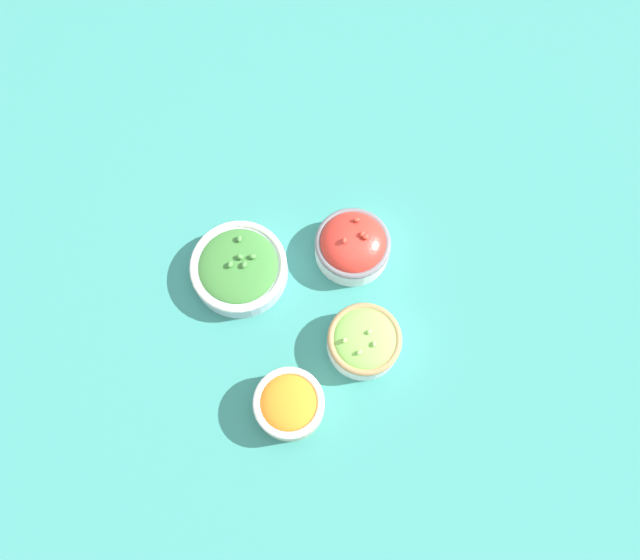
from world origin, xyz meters
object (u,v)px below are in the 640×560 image
Objects in this scene: bowl_broccoli at (239,268)px; bowl_cherry_tomatoes at (353,245)px; bowl_lettuce at (364,341)px; bowl_carrots at (289,404)px.

bowl_cherry_tomatoes is at bearing 152.69° from bowl_broccoli.
bowl_broccoli is 1.35× the size of bowl_lettuce.
bowl_lettuce is 0.17m from bowl_cherry_tomatoes.
bowl_carrots is (0.08, 0.24, 0.01)m from bowl_broccoli.
bowl_cherry_tomatoes reaches higher than bowl_broccoli.
bowl_carrots is at bearing 1.29° from bowl_lettuce.
bowl_lettuce is 1.08× the size of bowl_carrots.
bowl_lettuce is at bearing -178.71° from bowl_carrots.
bowl_broccoli is 1.26× the size of bowl_cherry_tomatoes.
bowl_cherry_tomatoes reaches higher than bowl_lettuce.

